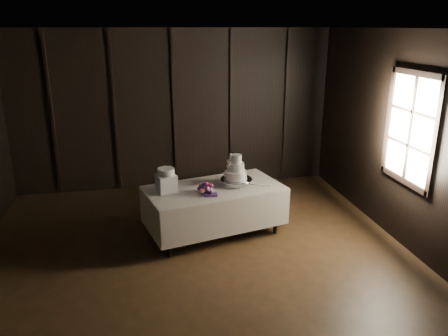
{
  "coord_description": "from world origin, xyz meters",
  "views": [
    {
      "loc": [
        -0.6,
        -4.71,
        3.04
      ],
      "look_at": [
        0.53,
        1.24,
        1.05
      ],
      "focal_mm": 35.0,
      "sensor_mm": 36.0,
      "label": 1
    }
  ],
  "objects_px": {
    "box_pedestal": "(166,183)",
    "display_table": "(214,209)",
    "bouquet": "(206,189)",
    "small_cake": "(166,172)",
    "wedding_cake": "(235,170)",
    "cake_stand": "(236,182)"
  },
  "relations": [
    {
      "from": "cake_stand",
      "to": "bouquet",
      "type": "xyz_separation_m",
      "value": [
        -0.5,
        -0.26,
        0.02
      ]
    },
    {
      "from": "box_pedestal",
      "to": "wedding_cake",
      "type": "bearing_deg",
      "value": 4.31
    },
    {
      "from": "display_table",
      "to": "wedding_cake",
      "type": "xyz_separation_m",
      "value": [
        0.32,
        0.04,
        0.58
      ]
    },
    {
      "from": "box_pedestal",
      "to": "display_table",
      "type": "bearing_deg",
      "value": 3.18
    },
    {
      "from": "bouquet",
      "to": "box_pedestal",
      "type": "relative_size",
      "value": 1.56
    },
    {
      "from": "wedding_cake",
      "to": "bouquet",
      "type": "distance_m",
      "value": 0.56
    },
    {
      "from": "bouquet",
      "to": "small_cake",
      "type": "relative_size",
      "value": 1.66
    },
    {
      "from": "cake_stand",
      "to": "small_cake",
      "type": "relative_size",
      "value": 1.99
    },
    {
      "from": "cake_stand",
      "to": "box_pedestal",
      "type": "relative_size",
      "value": 1.86
    },
    {
      "from": "wedding_cake",
      "to": "box_pedestal",
      "type": "distance_m",
      "value": 1.02
    },
    {
      "from": "cake_stand",
      "to": "wedding_cake",
      "type": "distance_m",
      "value": 0.2
    },
    {
      "from": "bouquet",
      "to": "small_cake",
      "type": "distance_m",
      "value": 0.61
    },
    {
      "from": "display_table",
      "to": "box_pedestal",
      "type": "bearing_deg",
      "value": 169.03
    },
    {
      "from": "display_table",
      "to": "bouquet",
      "type": "height_order",
      "value": "bouquet"
    },
    {
      "from": "bouquet",
      "to": "small_cake",
      "type": "bearing_deg",
      "value": 162.32
    },
    {
      "from": "display_table",
      "to": "box_pedestal",
      "type": "relative_size",
      "value": 8.4
    },
    {
      "from": "wedding_cake",
      "to": "box_pedestal",
      "type": "bearing_deg",
      "value": -172.27
    },
    {
      "from": "small_cake",
      "to": "cake_stand",
      "type": "bearing_deg",
      "value": 5.06
    },
    {
      "from": "box_pedestal",
      "to": "small_cake",
      "type": "xyz_separation_m",
      "value": [
        0.0,
        0.0,
        0.17
      ]
    },
    {
      "from": "display_table",
      "to": "box_pedestal",
      "type": "xyz_separation_m",
      "value": [
        -0.7,
        -0.04,
        0.47
      ]
    },
    {
      "from": "small_cake",
      "to": "display_table",
      "type": "bearing_deg",
      "value": 3.18
    },
    {
      "from": "display_table",
      "to": "bouquet",
      "type": "xyz_separation_m",
      "value": [
        -0.16,
        -0.21,
        0.41
      ]
    }
  ]
}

